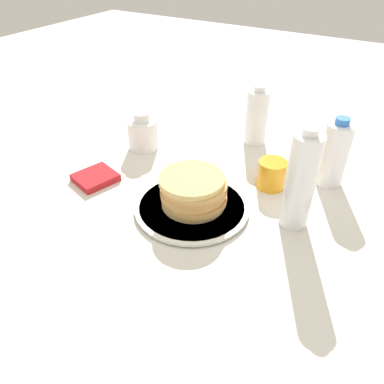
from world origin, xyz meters
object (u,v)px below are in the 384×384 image
pancake_stack (194,191)px  juice_glass (271,174)px  water_bottle_near (300,182)px  plate (192,207)px  cream_jug (143,133)px  water_bottle_mid (334,154)px  water_bottle_far (257,117)px

pancake_stack → juice_glass: (0.13, 0.20, -0.02)m
water_bottle_near → plate: bearing=-161.7°
plate → pancake_stack: size_ratio=1.72×
plate → cream_jug: bearing=146.6°
water_bottle_near → water_bottle_mid: water_bottle_near is taller
cream_jug → water_bottle_far: 0.38m
water_bottle_near → water_bottle_mid: size_ratio=1.30×
plate → cream_jug: (-0.31, 0.20, 0.05)m
plate → water_bottle_far: (-0.01, 0.43, 0.08)m
plate → juice_glass: 0.25m
water_bottle_far → cream_jug: bearing=-143.2°
plate → juice_glass: juice_glass is taller
water_bottle_far → juice_glass: bearing=-57.3°
cream_jug → water_bottle_near: size_ratio=0.48×
pancake_stack → water_bottle_near: size_ratio=0.67×
pancake_stack → cream_jug: size_ratio=1.39×
juice_glass → pancake_stack: bearing=-123.7°
juice_glass → cream_jug: size_ratio=0.65×
cream_jug → water_bottle_mid: 0.59m
pancake_stack → water_bottle_far: size_ratio=0.88×
juice_glass → water_bottle_mid: (0.13, 0.10, 0.05)m
plate → pancake_stack: bearing=38.3°
juice_glass → water_bottle_near: water_bottle_near is taller
water_bottle_far → water_bottle_near: bearing=-54.2°
cream_jug → water_bottle_mid: bearing=10.2°
plate → water_bottle_far: water_bottle_far is taller
pancake_stack → water_bottle_mid: bearing=48.4°
plate → water_bottle_near: bearing=18.3°
water_bottle_mid → water_bottle_near: bearing=-97.4°
water_bottle_far → plate: bearing=-89.1°
juice_glass → water_bottle_far: (-0.14, 0.22, 0.05)m
water_bottle_mid → plate: bearing=-131.7°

